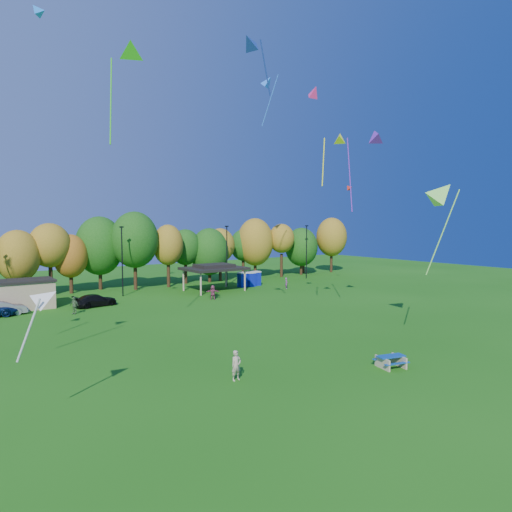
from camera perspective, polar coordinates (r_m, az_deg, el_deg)
ground at (r=27.34m, az=9.65°, el=-16.43°), size 160.00×160.00×0.00m
tree_line at (r=65.81m, az=-20.49°, el=0.75°), size 93.57×10.55×11.15m
lamp_posts at (r=61.52m, az=-16.39°, el=-0.32°), size 64.50×0.25×9.09m
utility_building at (r=57.06m, az=-27.11°, el=-4.26°), size 6.30×4.30×3.25m
pavilion at (r=64.00m, az=-5.26°, el=-1.50°), size 8.20×6.20×3.77m
porta_potties at (r=68.57m, az=-0.79°, el=-2.89°), size 3.75×1.58×2.18m
picnic_table at (r=32.25m, az=16.50°, el=-12.42°), size 2.19×1.96×0.81m
kite_flyer at (r=28.53m, az=-2.48°, el=-13.51°), size 0.70×0.48×1.85m
car_b at (r=53.91m, az=-29.07°, el=-5.78°), size 4.53×1.73×1.47m
car_d at (r=55.46m, az=-19.43°, el=-5.25°), size 5.11×2.73×1.41m
far_person_0 at (r=51.64m, az=-21.78°, el=-5.77°), size 0.94×1.13×1.81m
far_person_3 at (r=57.14m, az=-5.42°, el=-4.54°), size 1.70×1.34×1.80m
far_person_4 at (r=66.41m, az=3.83°, el=-3.40°), size 0.68×0.67×1.58m
kite_0 at (r=45.11m, az=7.24°, el=19.70°), size 1.27×1.65×1.57m
kite_1 at (r=58.61m, az=1.48°, el=20.92°), size 2.51×3.74×6.49m
kite_3 at (r=65.21m, az=11.48°, el=8.40°), size 0.88×1.17×1.15m
kite_4 at (r=37.37m, az=-0.73°, el=25.14°), size 2.87×1.83×4.58m
kite_5 at (r=44.62m, az=10.38°, el=14.32°), size 2.92×2.63×5.46m
kite_6 at (r=46.77m, az=14.64°, el=14.29°), size 3.52×4.48×8.44m
kite_7 at (r=34.92m, az=-15.35°, el=23.69°), size 2.67×4.54×7.66m
kite_8 at (r=40.10m, az=22.27°, el=7.28°), size 4.52×3.63×7.86m
kite_10 at (r=40.21m, az=-25.77°, el=26.00°), size 1.52×1.45×1.20m
kite_14 at (r=23.36m, az=-24.71°, el=-4.88°), size 2.27×1.49×3.52m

